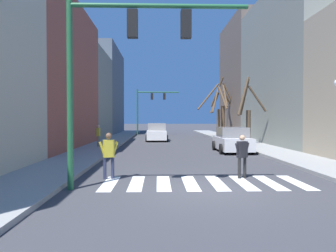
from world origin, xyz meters
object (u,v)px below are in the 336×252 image
Objects in this scene: street_tree_left_far at (223,109)px; street_tree_right_mid at (248,114)px; traffic_signal_far at (149,102)px; traffic_signal_near at (121,49)px; car_at_intersection at (155,130)px; car_parked_left_far at (157,133)px; car_driving_toward_lane at (232,140)px; pedestrian_on_left_sidewalk at (242,152)px; pedestrian_waiting_at_curb at (109,152)px; street_tree_right_far at (217,111)px; pedestrian_near_right_corner at (98,133)px.

street_tree_left_far reaches higher than street_tree_right_mid.
traffic_signal_far reaches higher than street_tree_right_mid.
traffic_signal_near is 31.93m from car_at_intersection.
traffic_signal_far reaches higher than car_at_intersection.
car_driving_toward_lane is (4.91, -10.82, -0.04)m from car_parked_left_far.
pedestrian_on_left_sidewalk is 4.82m from pedestrian_waiting_at_curb.
street_tree_right_mid is 11.90m from street_tree_right_far.
traffic_signal_far is 1.14× the size of street_tree_right_mid.
street_tree_right_mid is (3.91, 13.35, 1.59)m from pedestrian_on_left_sidewalk.
traffic_signal_near is 3.79× the size of pedestrian_on_left_sidewalk.
traffic_signal_near is 1.00× the size of traffic_signal_far.
car_parked_left_far is at bearing 157.78° from pedestrian_near_right_corner.
street_tree_right_mid is (2.16, 4.18, 1.78)m from car_driving_toward_lane.
street_tree_right_far reaches higher than pedestrian_waiting_at_curb.
traffic_signal_near reaches higher than car_driving_toward_lane.
pedestrian_near_right_corner is at bearing -173.14° from street_tree_right_mid.
pedestrian_waiting_at_curb is (-4.82, -0.01, 0.04)m from pedestrian_on_left_sidewalk.
traffic_signal_near is 28.12m from street_tree_right_far.
traffic_signal_far is at bearing -111.60° from pedestrian_on_left_sidewalk.
traffic_signal_near reaches higher than car_at_intersection.
street_tree_right_far is at bearing -6.71° from car_driving_toward_lane.
traffic_signal_far reaches higher than car_parked_left_far.
traffic_signal_far is 3.81× the size of pedestrian_near_right_corner.
car_at_intersection is 21.42m from car_driving_toward_lane.
traffic_signal_far is 31.24m from pedestrian_waiting_at_curb.
street_tree_left_far reaches higher than car_at_intersection.
car_at_intersection is 18.24m from street_tree_right_mid.
traffic_signal_near is at bearing -1.46° from car_at_intersection.
car_driving_toward_lane is 9.34m from pedestrian_on_left_sidewalk.
car_at_intersection is at bearing 155.54° from street_tree_left_far.
car_driving_toward_lane is 0.78× the size of street_tree_right_mid.
pedestrian_on_left_sidewalk is (3.37, -29.97, 0.21)m from car_at_intersection.
car_parked_left_far is 0.89× the size of street_tree_right_mid.
street_tree_left_far reaches higher than street_tree_right_far.
street_tree_left_far reaches higher than car_parked_left_far.
traffic_signal_near is 3.79m from pedestrian_waiting_at_curb.
street_tree_right_far is (7.82, 26.99, -1.24)m from traffic_signal_near.
street_tree_right_far is at bearing 55.96° from car_at_intersection.
car_at_intersection is 2.56× the size of pedestrian_waiting_at_curb.
car_driving_toward_lane is (5.93, 10.92, -3.54)m from traffic_signal_near.
car_at_intersection is at bearing 145.96° from street_tree_right_far.
street_tree_right_mid is at bearing -27.38° from car_driving_toward_lane.
street_tree_right_far is (7.83, -5.81, -1.23)m from traffic_signal_far.
traffic_signal_far is 0.99× the size of street_tree_right_far.
traffic_signal_far reaches higher than car_driving_toward_lane.
traffic_signal_far is 0.87× the size of street_tree_left_far.
car_driving_toward_lane reaches higher than pedestrian_on_left_sidewalk.
street_tree_left_far is (7.78, 6.35, 2.49)m from car_parked_left_far.
street_tree_left_far is at bearing -9.50° from car_driving_toward_lane.
car_at_intersection is at bearing 172.98° from pedestrian_near_right_corner.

